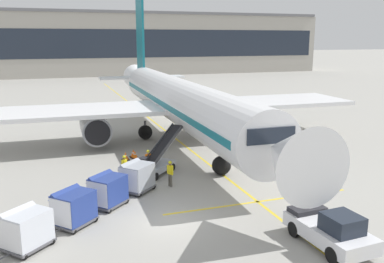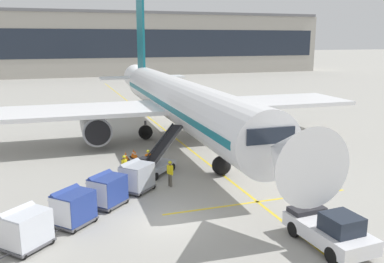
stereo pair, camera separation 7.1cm
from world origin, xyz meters
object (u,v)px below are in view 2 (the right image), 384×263
parked_airplane (178,101)px  belt_loader (157,161)px  baggage_cart_lead (136,176)px  safety_cone_engine_keepout (135,155)px  safety_cone_wingtip (134,153)px  baggage_cart_third (73,207)px  ground_crew_by_carts (148,160)px  safety_cone_nose_mark (126,156)px  baggage_cart_fourth (26,228)px  baggage_cart_second (107,189)px  pushback_tug (330,230)px  ground_crew_marshaller (170,172)px  ground_crew_by_loader (124,166)px

parked_airplane → belt_loader: parked_airplane is taller
baggage_cart_lead → safety_cone_engine_keepout: bearing=79.6°
belt_loader → safety_cone_wingtip: 4.70m
baggage_cart_third → ground_crew_by_carts: (5.60, 7.07, -0.00)m
safety_cone_nose_mark → baggage_cart_fourth: bearing=-118.1°
baggage_cart_fourth → ground_crew_by_carts: baggage_cart_fourth is taller
baggage_cart_second → baggage_cart_third: bearing=-135.4°
baggage_cart_lead → safety_cone_engine_keepout: 7.57m
pushback_tug → safety_cone_engine_keepout: 18.35m
baggage_cart_lead → ground_crew_by_carts: size_ratio=1.46×
pushback_tug → ground_crew_marshaller: pushback_tug is taller
ground_crew_by_carts → safety_cone_nose_mark: (-0.97, 3.87, -0.68)m
ground_crew_by_loader → pushback_tug: bearing=-59.1°
belt_loader → safety_cone_wingtip: belt_loader is taller
pushback_tug → safety_cone_wingtip: (-5.78, 17.76, -0.50)m
safety_cone_nose_mark → baggage_cart_lead: bearing=-94.3°
baggage_cart_third → ground_crew_by_loader: baggage_cart_third is taller
baggage_cart_lead → ground_crew_by_carts: 3.60m
ground_crew_by_loader → ground_crew_by_carts: (1.86, 0.85, 0.00)m
baggage_cart_second → safety_cone_nose_mark: (2.62, 8.96, -0.68)m
safety_cone_nose_mark → baggage_cart_third: bearing=-112.9°
baggage_cart_second → ground_crew_by_carts: size_ratio=1.46×
belt_loader → pushback_tug: bearing=-69.3°
belt_loader → safety_cone_wingtip: bearing=99.9°
pushback_tug → safety_cone_engine_keepout: (-5.72, 17.43, -0.53)m
safety_cone_engine_keepout → ground_crew_by_carts: bearing=-87.9°
baggage_cart_second → ground_crew_by_carts: bearing=54.8°
safety_cone_engine_keepout → baggage_cart_lead: bearing=-100.4°
belt_loader → baggage_cart_third: size_ratio=1.81×
belt_loader → safety_cone_engine_keepout: 4.38m
baggage_cart_third → ground_crew_marshaller: (6.34, 3.95, -0.00)m
baggage_cart_second → baggage_cart_third: size_ratio=1.00×
baggage_cart_second → baggage_cart_lead: bearing=41.3°
baggage_cart_third → pushback_tug: bearing=-29.1°
safety_cone_engine_keepout → baggage_cart_fourth: bearing=-120.3°
baggage_cart_third → safety_cone_engine_keepout: baggage_cart_third is taller
safety_cone_engine_keepout → safety_cone_wingtip: size_ratio=0.91×
baggage_cart_lead → baggage_cart_second: 2.76m
baggage_cart_lead → ground_crew_marshaller: baggage_cart_lead is taller
parked_airplane → ground_crew_marshaller: parked_airplane is taller
ground_crew_marshaller → safety_cone_nose_mark: 7.22m
baggage_cart_third → pushback_tug: (11.17, -6.21, -0.17)m
parked_airplane → ground_crew_by_loader: parked_airplane is taller
baggage_cart_third → parked_airplane: bearing=56.8°
baggage_cart_fourth → ground_crew_by_carts: size_ratio=1.46×
baggage_cart_lead → safety_cone_engine_keepout: size_ratio=4.20×
belt_loader → safety_cone_wingtip: (-0.80, 4.60, -0.55)m
baggage_cart_fourth → ground_crew_by_loader: bearing=53.6°
parked_airplane → ground_crew_by_carts: (-5.11, -9.31, -2.74)m
baggage_cart_third → belt_loader: bearing=48.3°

